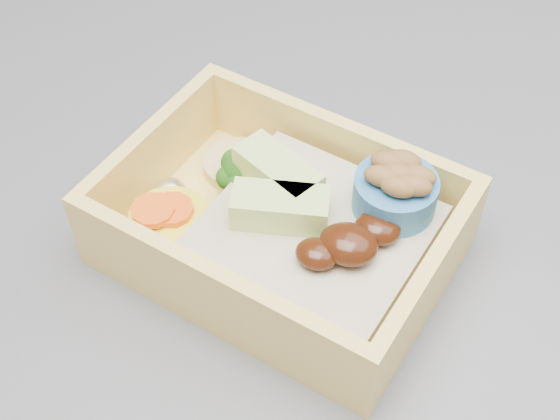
% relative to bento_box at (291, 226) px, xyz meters
% --- Properties ---
extents(bento_box, '(0.21, 0.17, 0.07)m').
position_rel_bento_box_xyz_m(bento_box, '(0.00, 0.00, 0.00)').
color(bento_box, '#F7D166').
rests_on(bento_box, island).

